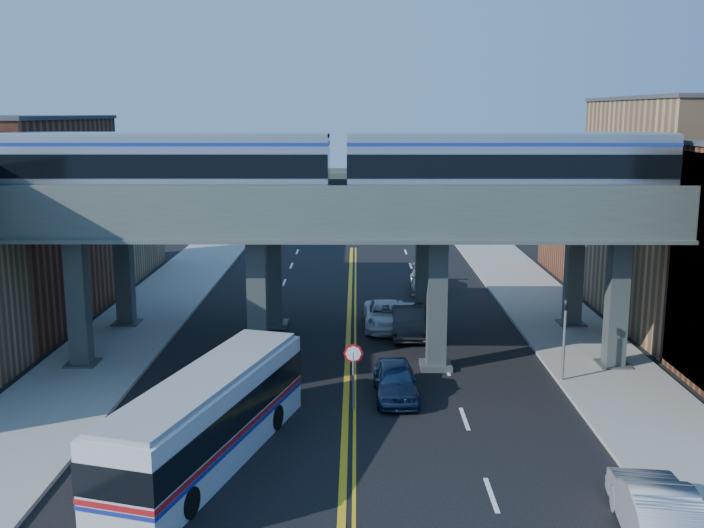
{
  "coord_description": "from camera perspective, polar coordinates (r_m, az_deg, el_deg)",
  "views": [
    {
      "loc": [
        0.41,
        -25.91,
        11.36
      ],
      "look_at": [
        0.22,
        7.07,
        4.97
      ],
      "focal_mm": 40.0,
      "sensor_mm": 36.0,
      "label": 1
    }
  ],
  "objects": [
    {
      "name": "traffic_signal",
      "position": [
        34.32,
        15.21,
        -4.74
      ],
      "size": [
        0.15,
        0.18,
        4.1
      ],
      "color": "slate",
      "rests_on": "ground"
    },
    {
      "name": "car_lane_b",
      "position": [
        40.7,
        4.11,
        -4.15
      ],
      "size": [
        1.73,
        4.69,
        1.53
      ],
      "primitive_type": "imported",
      "rotation": [
        0.0,
        0.0,
        -0.02
      ],
      "color": "#28272A",
      "rests_on": "ground"
    },
    {
      "name": "car_lane_a",
      "position": [
        32.04,
        3.21,
        -8.44
      ],
      "size": [
        1.82,
        4.3,
        1.45
      ],
      "primitive_type": "imported",
      "rotation": [
        0.0,
        0.0,
        0.03
      ],
      "color": "#11213F",
      "rests_on": "ground"
    },
    {
      "name": "building_east_b",
      "position": [
        45.96,
        23.54,
        3.35
      ],
      "size": [
        8.0,
        14.0,
        12.0
      ],
      "primitive_type": "cube",
      "color": "#A07C52",
      "rests_on": "ground"
    },
    {
      "name": "ground",
      "position": [
        28.29,
        -0.55,
        -12.71
      ],
      "size": [
        120.0,
        120.0,
        0.0
      ],
      "primitive_type": "plane",
      "color": "black",
      "rests_on": "ground"
    },
    {
      "name": "elevated_viaduct_far",
      "position": [
        41.2,
        -0.25,
        4.15
      ],
      "size": [
        52.0,
        3.6,
        7.4
      ],
      "color": "#3E4846",
      "rests_on": "ground"
    },
    {
      "name": "car_lane_c",
      "position": [
        42.03,
        2.48,
        -3.76
      ],
      "size": [
        2.33,
        4.98,
        1.38
      ],
      "primitive_type": "imported",
      "rotation": [
        0.0,
        0.0,
        0.01
      ],
      "color": "silver",
      "rests_on": "ground"
    },
    {
      "name": "building_west_b",
      "position": [
        46.35,
        -23.78,
        2.77
      ],
      "size": [
        8.0,
        14.0,
        11.0
      ],
      "primitive_type": "cube",
      "color": "brown",
      "rests_on": "ground"
    },
    {
      "name": "stop_sign",
      "position": [
        30.46,
        0.1,
        -7.4
      ],
      "size": [
        0.76,
        0.09,
        2.63
      ],
      "color": "slate",
      "rests_on": "ground"
    },
    {
      "name": "sidewalk_east",
      "position": [
        39.24,
        16.83,
        -6.23
      ],
      "size": [
        5.0,
        70.0,
        0.16
      ],
      "primitive_type": "cube",
      "color": "gray",
      "rests_on": "ground"
    },
    {
      "name": "sidewalk_west",
      "position": [
        39.48,
        -17.35,
        -6.15
      ],
      "size": [
        5.0,
        70.0,
        0.16
      ],
      "primitive_type": "cube",
      "color": "gray",
      "rests_on": "ground"
    },
    {
      "name": "building_east_c",
      "position": [
        58.22,
        18.47,
        3.63
      ],
      "size": [
        8.0,
        10.0,
        9.0
      ],
      "primitive_type": "cube",
      "color": "brown",
      "rests_on": "ground"
    },
    {
      "name": "elevated_viaduct_near",
      "position": [
        34.26,
        -0.36,
        2.76
      ],
      "size": [
        52.0,
        3.6,
        7.4
      ],
      "color": "#3E4846",
      "rests_on": "ground"
    },
    {
      "name": "building_west_c",
      "position": [
        58.54,
        -18.55,
        3.17
      ],
      "size": [
        8.0,
        10.0,
        8.0
      ],
      "primitive_type": "cube",
      "color": "#A07C52",
      "rests_on": "ground"
    },
    {
      "name": "transit_train",
      "position": [
        34.94,
        -13.19,
        6.97
      ],
      "size": [
        43.11,
        2.7,
        3.14
      ],
      "color": "black",
      "rests_on": "elevated_viaduct_near"
    },
    {
      "name": "car_parked_curb",
      "position": [
        23.53,
        21.29,
        -16.39
      ],
      "size": [
        2.37,
        5.25,
        1.67
      ],
      "primitive_type": "imported",
      "rotation": [
        0.0,
        0.0,
        3.02
      ],
      "color": "#A8A7AC",
      "rests_on": "ground"
    },
    {
      "name": "transit_bus",
      "position": [
        26.62,
        -10.41,
        -11.05
      ],
      "size": [
        5.41,
        11.3,
        2.85
      ],
      "rotation": [
        0.0,
        0.0,
        1.29
      ],
      "color": "silver",
      "rests_on": "ground"
    },
    {
      "name": "car_lane_d",
      "position": [
        50.96,
        5.41,
        -1.14
      ],
      "size": [
        2.24,
        5.02,
        1.43
      ],
      "primitive_type": "imported",
      "rotation": [
        0.0,
        0.0,
        -0.05
      ],
      "color": "#A2A2A7",
      "rests_on": "ground"
    }
  ]
}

